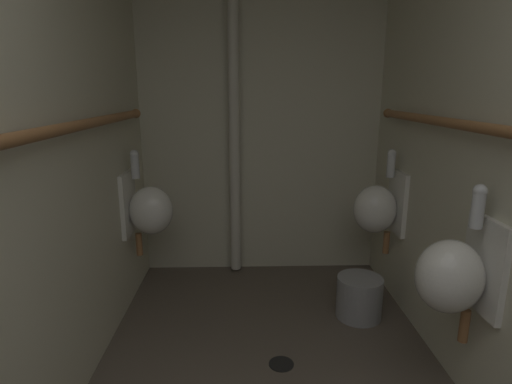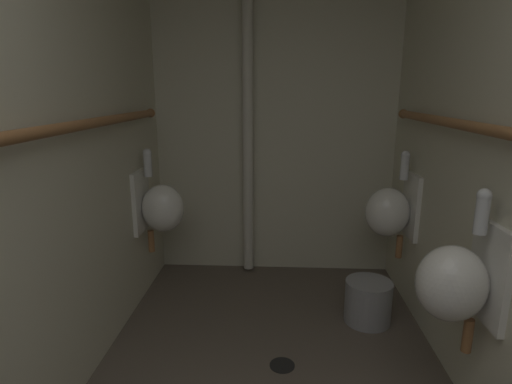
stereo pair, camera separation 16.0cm
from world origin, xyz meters
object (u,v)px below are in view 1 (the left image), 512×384
Objects in this scene: urinal_left_mid at (148,209)px; standpipe_back_wall at (234,106)px; urinal_right_far at (378,208)px; waste_bin at (359,297)px; floor_drain at (281,364)px; urinal_right_mid at (454,274)px.

urinal_left_mid is 0.28× the size of standpipe_back_wall.
urinal_right_far reaches higher than waste_bin.
urinal_right_far is 5.39× the size of floor_drain.
urinal_right_mid is 1.08m from urinal_right_far.
urinal_right_far is at bearing -24.71° from standpipe_back_wall.
urinal_left_mid is 1.56m from waste_bin.
urinal_right_far is at bearing 46.06° from floor_drain.
urinal_right_mid is 1.05m from floor_drain.
urinal_right_mid is 2.51× the size of waste_bin.
urinal_right_mid is 0.98m from waste_bin.
urinal_right_mid is 1.00× the size of urinal_right_far.
waste_bin is (1.44, -0.29, -0.54)m from urinal_left_mid.
floor_drain is (0.87, -0.78, -0.68)m from urinal_left_mid.
urinal_right_mid reaches higher than waste_bin.
urinal_right_mid is at bearing -56.71° from standpipe_back_wall.
floor_drain is at bearing -138.99° from waste_bin.
floor_drain is at bearing -41.92° from urinal_left_mid.
urinal_left_mid is 1.00× the size of urinal_right_mid.
urinal_left_mid is 2.51× the size of waste_bin.
urinal_right_far reaches higher than floor_drain.
waste_bin is (0.84, -0.75, -1.22)m from standpipe_back_wall.
urinal_right_far is 2.51× the size of waste_bin.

